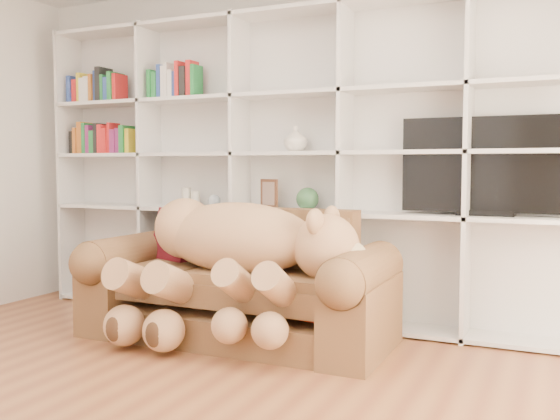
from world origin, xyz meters
The scene contains 13 objects.
wall_back centered at (0.00, 2.50, 1.35)m, with size 5.00×0.02×2.70m, color white.
bookshelf centered at (-0.24, 2.36, 1.31)m, with size 4.43×0.35×2.40m.
sofa centered at (-0.13, 1.69, 0.34)m, with size 2.13×0.92×0.90m.
teddy_bear centered at (-0.08, 1.51, 0.63)m, with size 1.64×0.89×0.95m.
throw_pillow centered at (-0.75, 1.84, 0.67)m, with size 0.42×0.14×0.42m, color #580F1B.
gift_box centered at (0.54, 1.66, 0.14)m, with size 0.34×0.32×0.28m, color red.
tv centered at (1.44, 2.35, 1.20)m, with size 1.14×0.18×0.67m.
picture_frame centered at (-0.19, 2.30, 0.99)m, with size 0.18×0.03×0.23m, color #512D1C.
green_vase centered at (0.14, 2.30, 0.95)m, with size 0.18×0.18×0.18m, color #315F37.
figurine_tall centered at (-0.95, 2.30, 0.94)m, with size 0.08×0.08×0.16m, color beige.
figurine_short centered at (-0.87, 2.30, 0.93)m, with size 0.08×0.08×0.13m, color beige.
snow_globe centered at (-0.69, 2.30, 0.92)m, with size 0.10×0.10×0.10m, color silver.
shelf_vase centered at (0.04, 2.30, 1.41)m, with size 0.18×0.18×0.19m, color silver.
Camera 1 is at (1.93, -2.10, 1.20)m, focal length 40.00 mm.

